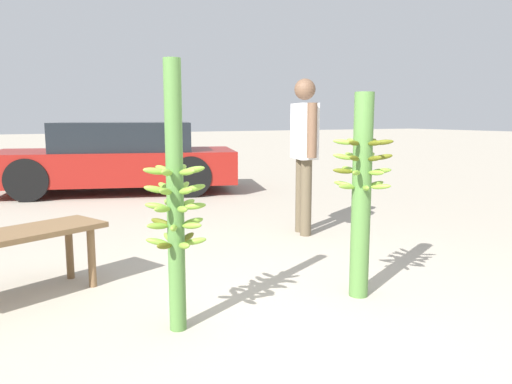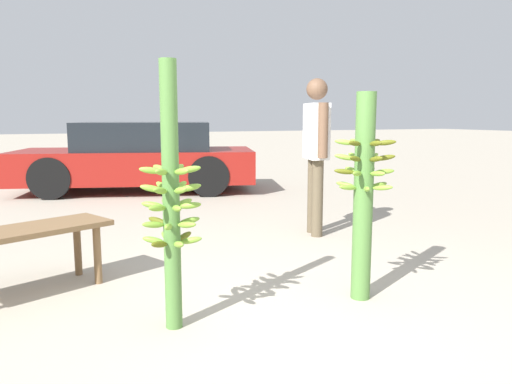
# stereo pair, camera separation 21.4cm
# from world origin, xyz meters

# --- Properties ---
(ground_plane) EXTENTS (80.00, 80.00, 0.00)m
(ground_plane) POSITION_xyz_m (0.00, 0.00, 0.00)
(ground_plane) COLOR #A89E8C
(banana_stalk_left) EXTENTS (0.38, 0.38, 1.66)m
(banana_stalk_left) POSITION_xyz_m (-0.68, 0.44, 0.82)
(banana_stalk_left) COLOR #4C7A38
(banana_stalk_left) RESTS_ON ground_plane
(banana_stalk_center) EXTENTS (0.43, 0.43, 1.49)m
(banana_stalk_center) POSITION_xyz_m (0.70, 0.39, 0.78)
(banana_stalk_center) COLOR #4C7A38
(banana_stalk_center) RESTS_ON ground_plane
(vendor_person) EXTENTS (0.32, 0.67, 1.74)m
(vendor_person) POSITION_xyz_m (1.42, 2.27, 1.03)
(vendor_person) COLOR brown
(vendor_person) RESTS_ON ground_plane
(market_bench) EXTENTS (1.45, 0.96, 0.51)m
(market_bench) POSITION_xyz_m (-1.61, 1.43, 0.43)
(market_bench) COLOR brown
(market_bench) RESTS_ON ground_plane
(parked_car) EXTENTS (4.42, 2.81, 1.23)m
(parked_car) POSITION_xyz_m (0.25, 6.44, 0.61)
(parked_car) COLOR maroon
(parked_car) RESTS_ON ground_plane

